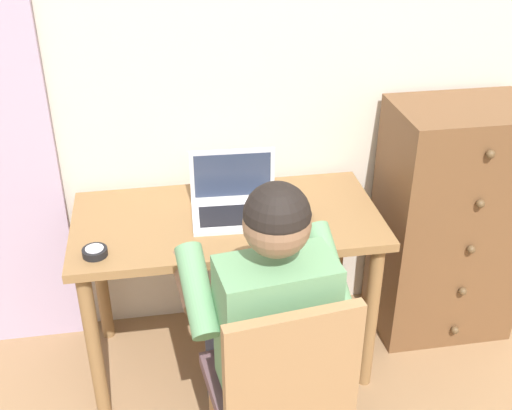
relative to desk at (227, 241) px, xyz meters
name	(u,v)px	position (x,y,z in m)	size (l,w,h in m)	color
wall_back	(280,58)	(0.28, 0.37, 0.63)	(4.80, 0.05, 2.50)	beige
desk	(227,241)	(0.00, 0.00, 0.00)	(1.21, 0.60, 0.74)	olive
dresser	(449,222)	(1.01, 0.10, -0.08)	(0.59, 0.44, 1.09)	brown
chair	(280,388)	(0.08, -0.69, -0.13)	(0.47, 0.45, 0.88)	brown
person_seated	(264,309)	(0.06, -0.51, 0.05)	(0.58, 0.62, 1.20)	#33384C
laptop	(235,201)	(0.04, 0.03, 0.16)	(0.35, 0.27, 0.24)	silver
computer_mouse	(304,214)	(0.30, -0.06, 0.13)	(0.06, 0.10, 0.03)	black
desk_clock	(95,252)	(-0.50, -0.19, 0.13)	(0.09, 0.09, 0.03)	black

